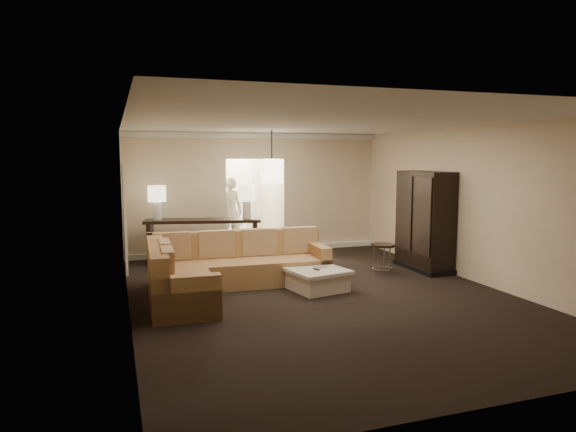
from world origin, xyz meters
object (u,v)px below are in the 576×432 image
object	(u,v)px
drink_table	(383,253)
sectional_sofa	(222,269)
person	(230,208)
coffee_table	(317,279)
armoire	(424,223)
console_table	(203,237)

from	to	relation	value
drink_table	sectional_sofa	bearing A→B (deg)	-175.90
person	coffee_table	bearing A→B (deg)	98.20
sectional_sofa	drink_table	size ratio (longest dim) A/B	5.54
coffee_table	armoire	bearing A→B (deg)	16.84
sectional_sofa	drink_table	distance (m)	3.20
drink_table	person	distance (m)	4.38
sectional_sofa	drink_table	bearing A→B (deg)	6.42
sectional_sofa	console_table	world-z (taller)	sectional_sofa
armoire	person	distance (m)	4.83
coffee_table	person	xyz separation A→B (m)	(-0.52, 4.47, 0.80)
armoire	drink_table	bearing A→B (deg)	-174.30
armoire	drink_table	distance (m)	1.12
person	drink_table	bearing A→B (deg)	121.42
console_table	sectional_sofa	bearing A→B (deg)	-80.00
sectional_sofa	console_table	size ratio (longest dim) A/B	1.30
drink_table	person	xyz separation A→B (m)	(-2.16, 3.77, 0.57)
coffee_table	console_table	distance (m)	3.25
sectional_sofa	armoire	xyz separation A→B (m)	(4.17, 0.33, 0.57)
armoire	person	xyz separation A→B (m)	(-3.14, 3.67, 0.05)
sectional_sofa	console_table	xyz separation A→B (m)	(0.09, 2.41, 0.18)
coffee_table	person	world-z (taller)	person
drink_table	armoire	bearing A→B (deg)	5.70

